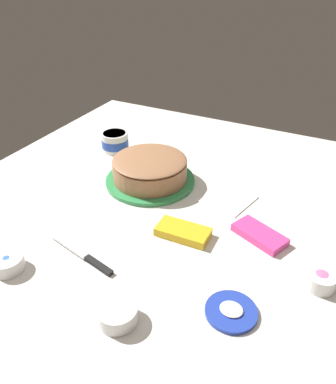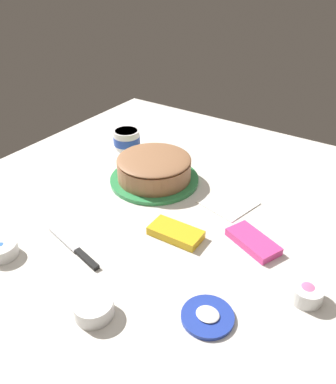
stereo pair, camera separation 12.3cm
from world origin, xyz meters
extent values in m
plane|color=silver|center=(0.00, 0.00, 0.00)|extent=(1.54, 1.54, 0.00)
cylinder|color=#339351|center=(-0.17, 0.12, 0.01)|extent=(0.31, 0.31, 0.01)
cylinder|color=brown|center=(-0.17, 0.12, 0.04)|extent=(0.24, 0.24, 0.06)
cylinder|color=#9E6B47|center=(-0.17, 0.12, 0.05)|extent=(0.26, 0.26, 0.07)
ellipsoid|color=#9E6B47|center=(-0.17, 0.12, 0.09)|extent=(0.26, 0.26, 0.03)
cylinder|color=white|center=(-0.42, 0.27, 0.04)|extent=(0.11, 0.11, 0.08)
cylinder|color=#2347B2|center=(-0.42, 0.27, 0.03)|extent=(0.11, 0.11, 0.03)
cylinder|color=#9E6B47|center=(-0.42, 0.27, 0.07)|extent=(0.09, 0.09, 0.01)
cylinder|color=#233DAD|center=(0.28, -0.30, 0.01)|extent=(0.12, 0.12, 0.01)
ellipsoid|color=white|center=(0.28, -0.30, 0.01)|extent=(0.05, 0.05, 0.01)
cube|color=silver|center=(-0.20, -0.29, 0.01)|extent=(0.14, 0.05, 0.00)
cube|color=black|center=(-0.08, -0.31, 0.01)|extent=(0.10, 0.04, 0.01)
cylinder|color=white|center=(-0.29, -0.42, 0.02)|extent=(0.08, 0.08, 0.04)
cylinder|color=blue|center=(-0.29, -0.42, 0.02)|extent=(0.07, 0.07, 0.01)
ellipsoid|color=blue|center=(-0.29, -0.42, 0.03)|extent=(0.06, 0.06, 0.02)
cylinder|color=white|center=(0.06, -0.43, 0.02)|extent=(0.09, 0.09, 0.04)
cylinder|color=#B251C6|center=(0.06, -0.43, 0.02)|extent=(0.08, 0.08, 0.01)
ellipsoid|color=#B251C6|center=(0.06, -0.43, 0.02)|extent=(0.06, 0.06, 0.02)
cylinder|color=white|center=(0.44, -0.12, 0.02)|extent=(0.08, 0.08, 0.04)
cylinder|color=pink|center=(0.44, -0.12, 0.03)|extent=(0.06, 0.06, 0.01)
ellipsoid|color=pink|center=(0.44, -0.12, 0.03)|extent=(0.05, 0.05, 0.02)
cube|color=#E53D8E|center=(0.26, -0.01, 0.01)|extent=(0.17, 0.13, 0.02)
cube|color=yellow|center=(0.06, -0.10, 0.01)|extent=(0.16, 0.08, 0.02)
cube|color=white|center=(0.11, 0.14, 0.00)|extent=(0.18, 0.18, 0.01)
camera|label=1|loc=(0.41, -0.88, 0.71)|focal=35.67mm
camera|label=2|loc=(0.52, -0.82, 0.71)|focal=35.67mm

